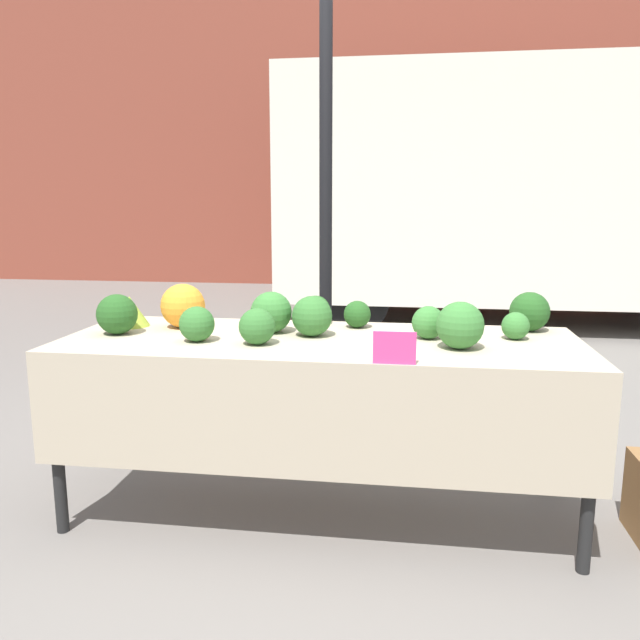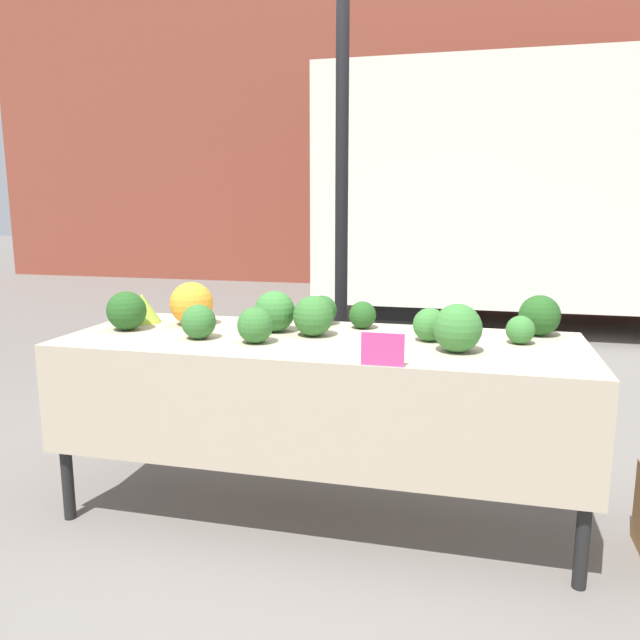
# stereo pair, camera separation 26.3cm
# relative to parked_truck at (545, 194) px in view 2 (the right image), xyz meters

# --- Properties ---
(ground_plane) EXTENTS (40.00, 40.00, 0.00)m
(ground_plane) POSITION_rel_parked_truck_xyz_m (-1.34, -4.88, -1.45)
(ground_plane) COLOR slate
(building_facade) EXTENTS (16.00, 0.60, 6.91)m
(building_facade) POSITION_rel_parked_truck_xyz_m (-1.34, 3.15, 2.00)
(building_facade) COLOR brown
(building_facade) RESTS_ON ground_plane
(tent_pole) EXTENTS (0.07, 0.07, 2.70)m
(tent_pole) POSITION_rel_parked_truck_xyz_m (-1.43, -4.04, -0.10)
(tent_pole) COLOR black
(tent_pole) RESTS_ON ground_plane
(parked_truck) EXTENTS (5.10, 2.15, 2.74)m
(parked_truck) POSITION_rel_parked_truck_xyz_m (0.00, 0.00, 0.00)
(parked_truck) COLOR silver
(parked_truck) RESTS_ON ground_plane
(market_table) EXTENTS (2.19, 0.80, 0.78)m
(market_table) POSITION_rel_parked_truck_xyz_m (-1.34, -4.94, -0.76)
(market_table) COLOR tan
(market_table) RESTS_ON ground_plane
(orange_cauliflower) EXTENTS (0.20, 0.20, 0.20)m
(orange_cauliflower) POSITION_rel_parked_truck_xyz_m (-2.00, -4.73, -0.57)
(orange_cauliflower) COLOR orange
(orange_cauliflower) RESTS_ON market_table
(romanesco_head) EXTENTS (0.18, 0.18, 0.14)m
(romanesco_head) POSITION_rel_parked_truck_xyz_m (-2.26, -4.73, -0.60)
(romanesco_head) COLOR #93B238
(romanesco_head) RESTS_ON market_table
(broccoli_head_0) EXTENTS (0.18, 0.18, 0.18)m
(broccoli_head_0) POSITION_rel_parked_truck_xyz_m (-1.58, -4.79, -0.58)
(broccoli_head_0) COLOR #387533
(broccoli_head_0) RESTS_ON market_table
(broccoli_head_1) EXTENTS (0.14, 0.14, 0.14)m
(broccoli_head_1) POSITION_rel_parked_truck_xyz_m (-0.89, -4.82, -0.60)
(broccoli_head_1) COLOR #387533
(broccoli_head_1) RESTS_ON market_table
(broccoli_head_2) EXTENTS (0.15, 0.15, 0.15)m
(broccoli_head_2) POSITION_rel_parked_truck_xyz_m (-1.58, -5.03, -0.59)
(broccoli_head_2) COLOR #336B2D
(broccoli_head_2) RESTS_ON market_table
(broccoli_head_3) EXTENTS (0.12, 0.12, 0.12)m
(broccoli_head_3) POSITION_rel_parked_truck_xyz_m (-0.53, -4.78, -0.61)
(broccoli_head_3) COLOR #387533
(broccoli_head_3) RESTS_ON market_table
(broccoli_head_4) EXTENTS (0.17, 0.17, 0.17)m
(broccoli_head_4) POSITION_rel_parked_truck_xyz_m (-1.38, -4.84, -0.58)
(broccoli_head_4) COLOR #336B2D
(broccoli_head_4) RESTS_ON market_table
(broccoli_head_5) EXTENTS (0.15, 0.15, 0.15)m
(broccoli_head_5) POSITION_rel_parked_truck_xyz_m (-1.84, -5.01, -0.60)
(broccoli_head_5) COLOR #336B2D
(broccoli_head_5) RESTS_ON market_table
(broccoli_head_6) EXTENTS (0.19, 0.19, 0.19)m
(broccoli_head_6) POSITION_rel_parked_truck_xyz_m (-0.77, -4.99, -0.57)
(broccoli_head_6) COLOR #387533
(broccoli_head_6) RESTS_ON market_table
(broccoli_head_7) EXTENTS (0.12, 0.12, 0.12)m
(broccoli_head_7) POSITION_rel_parked_truck_xyz_m (-1.21, -4.62, -0.61)
(broccoli_head_7) COLOR #23511E
(broccoli_head_7) RESTS_ON market_table
(broccoli_head_8) EXTENTS (0.18, 0.18, 0.18)m
(broccoli_head_8) POSITION_rel_parked_truck_xyz_m (-2.23, -4.91, -0.58)
(broccoli_head_8) COLOR #23511E
(broccoli_head_8) RESTS_ON market_table
(broccoli_head_9) EXTENTS (0.14, 0.14, 0.14)m
(broccoli_head_9) POSITION_rel_parked_truck_xyz_m (-1.41, -4.57, -0.60)
(broccoli_head_9) COLOR #285B23
(broccoli_head_9) RESTS_ON market_table
(broccoli_head_10) EXTENTS (0.18, 0.18, 0.18)m
(broccoli_head_10) POSITION_rel_parked_truck_xyz_m (-0.44, -4.59, -0.58)
(broccoli_head_10) COLOR #23511E
(broccoli_head_10) RESTS_ON market_table
(price_sign) EXTENTS (0.15, 0.01, 0.12)m
(price_sign) POSITION_rel_parked_truck_xyz_m (-1.02, -5.27, -0.61)
(price_sign) COLOR #E53D84
(price_sign) RESTS_ON market_table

